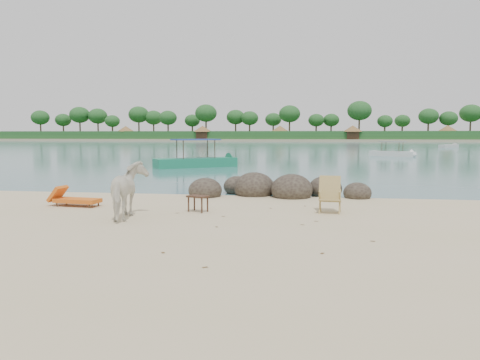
% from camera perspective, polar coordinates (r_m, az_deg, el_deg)
% --- Properties ---
extents(water, '(400.00, 400.00, 0.00)m').
position_cam_1_polar(water, '(100.80, 7.37, 4.31)').
color(water, '#3A6A75').
rests_on(water, ground).
extents(far_shore, '(420.00, 90.00, 1.40)m').
position_cam_1_polar(far_shore, '(180.78, 7.94, 4.88)').
color(far_shore, tan).
rests_on(far_shore, ground).
extents(far_scenery, '(420.00, 18.00, 9.50)m').
position_cam_1_polar(far_scenery, '(147.47, 7.80, 5.94)').
color(far_scenery, '#1E4C1E').
rests_on(far_scenery, ground).
extents(boulders, '(6.50, 2.98, 1.13)m').
position_cam_1_polar(boulders, '(17.23, 4.15, -1.18)').
color(boulders, '#2D241E').
rests_on(boulders, ground).
extents(cow, '(1.15, 1.91, 1.51)m').
position_cam_1_polar(cow, '(12.76, -13.33, -1.36)').
color(cow, white).
rests_on(cow, ground).
extents(side_table, '(0.68, 0.57, 0.47)m').
position_cam_1_polar(side_table, '(13.55, -5.14, -3.03)').
color(side_table, black).
rests_on(side_table, ground).
extents(lounge_chair, '(1.83, 0.82, 0.53)m').
position_cam_1_polar(lounge_chair, '(15.42, -19.21, -2.16)').
color(lounge_chair, '#CD6218').
rests_on(lounge_chair, ground).
extents(deck_chair, '(0.74, 0.80, 1.04)m').
position_cam_1_polar(deck_chair, '(13.52, 10.92, -1.91)').
color(deck_chair, tan).
rests_on(deck_chair, ground).
extents(boat_near, '(6.13, 5.06, 3.18)m').
position_cam_1_polar(boat_near, '(32.74, -5.42, 4.42)').
color(boat_near, '#197A57').
rests_on(boat_near, water).
extents(boat_mid, '(4.98, 3.81, 2.54)m').
position_cam_1_polar(boat_mid, '(51.20, 18.09, 4.25)').
color(boat_mid, silver).
rests_on(boat_mid, water).
extents(boat_far, '(4.49, 4.65, 0.61)m').
position_cam_1_polar(boat_far, '(86.59, 24.09, 3.86)').
color(boat_far, beige).
rests_on(boat_far, water).
extents(dead_leaves, '(5.17, 7.14, 0.00)m').
position_cam_1_polar(dead_leaves, '(11.43, 2.72, -5.82)').
color(dead_leaves, brown).
rests_on(dead_leaves, ground).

